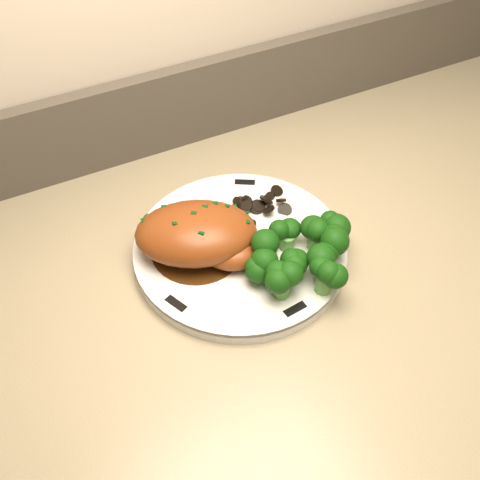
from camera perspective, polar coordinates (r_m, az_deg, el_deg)
name	(u,v)px	position (r m, az deg, el deg)	size (l,w,h in m)	color
counter	(392,395)	(1.15, 14.18, -14.02)	(2.02, 0.67, 0.99)	#513625
plate	(240,250)	(0.72, 0.00, -0.98)	(0.26, 0.26, 0.02)	white
rim_accent_0	(328,228)	(0.74, 8.30, 1.13)	(0.03, 0.01, 0.00)	black
rim_accent_1	(245,182)	(0.80, 0.46, 5.48)	(0.03, 0.01, 0.00)	black
rim_accent_2	(157,221)	(0.75, -7.91, 1.81)	(0.03, 0.01, 0.00)	black
rim_accent_3	(176,304)	(0.67, -6.09, -6.02)	(0.03, 0.01, 0.00)	black
rim_accent_4	(295,309)	(0.66, 5.24, -6.56)	(0.03, 0.01, 0.00)	black
gravy_pool	(197,249)	(0.72, -4.07, -0.84)	(0.11, 0.11, 0.00)	#3F210B
chicken_breast	(200,235)	(0.69, -3.79, 0.44)	(0.17, 0.14, 0.06)	brown
mushroom_pile	(258,211)	(0.75, 1.76, 2.81)	(0.07, 0.05, 0.02)	black
broccoli_florets	(303,252)	(0.68, 6.01, -1.12)	(0.13, 0.10, 0.04)	#57953F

